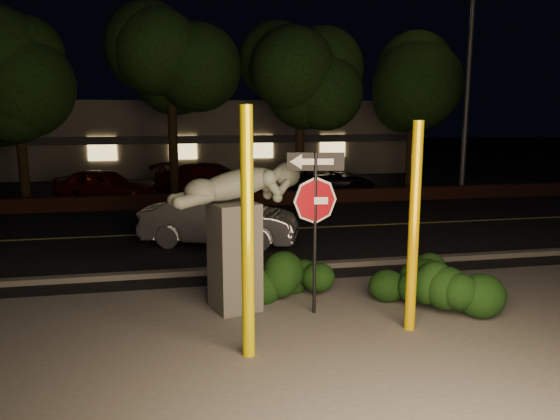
# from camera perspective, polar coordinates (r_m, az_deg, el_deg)

# --- Properties ---
(ground) EXTENTS (90.00, 90.00, 0.00)m
(ground) POSITION_cam_1_polar(r_m,az_deg,el_deg) (19.17, -3.35, -0.19)
(ground) COLOR black
(ground) RESTS_ON ground
(patio) EXTENTS (14.00, 6.00, 0.02)m
(patio) POSITION_cam_1_polar(r_m,az_deg,el_deg) (8.81, 6.66, -13.27)
(patio) COLOR #4C4944
(patio) RESTS_ON ground
(road) EXTENTS (80.00, 8.00, 0.01)m
(road) POSITION_cam_1_polar(r_m,az_deg,el_deg) (16.26, -1.91, -2.10)
(road) COLOR black
(road) RESTS_ON ground
(lane_marking) EXTENTS (80.00, 0.12, 0.00)m
(lane_marking) POSITION_cam_1_polar(r_m,az_deg,el_deg) (16.26, -1.91, -2.06)
(lane_marking) COLOR #BBAF4A
(lane_marking) RESTS_ON road
(curb) EXTENTS (80.00, 0.25, 0.12)m
(curb) POSITION_cam_1_polar(r_m,az_deg,el_deg) (12.34, 1.15, -5.94)
(curb) COLOR #4C4944
(curb) RESTS_ON ground
(brick_wall) EXTENTS (40.00, 0.35, 0.50)m
(brick_wall) POSITION_cam_1_polar(r_m,az_deg,el_deg) (20.39, -3.85, 1.16)
(brick_wall) COLOR #442216
(brick_wall) RESTS_ON ground
(parking_lot) EXTENTS (40.00, 12.00, 0.01)m
(parking_lot) POSITION_cam_1_polar(r_m,az_deg,el_deg) (26.03, -5.44, 2.63)
(parking_lot) COLOR black
(parking_lot) RESTS_ON ground
(building) EXTENTS (22.00, 10.20, 4.00)m
(building) POSITION_cam_1_polar(r_m,az_deg,el_deg) (33.78, -6.86, 7.80)
(building) COLOR #6B6556
(building) RESTS_ON ground
(tree_far_a) EXTENTS (4.60, 4.60, 7.43)m
(tree_far_a) POSITION_cam_1_polar(r_m,az_deg,el_deg) (22.42, -26.04, 14.05)
(tree_far_a) COLOR black
(tree_far_a) RESTS_ON ground
(tree_far_b) EXTENTS (5.20, 5.20, 8.41)m
(tree_far_b) POSITION_cam_1_polar(r_m,az_deg,el_deg) (22.01, -11.47, 16.83)
(tree_far_b) COLOR black
(tree_far_b) RESTS_ON ground
(tree_far_c) EXTENTS (4.80, 4.80, 7.84)m
(tree_far_c) POSITION_cam_1_polar(r_m,az_deg,el_deg) (22.14, 2.14, 15.96)
(tree_far_c) COLOR black
(tree_far_c) RESTS_ON ground
(tree_far_d) EXTENTS (4.40, 4.40, 7.42)m
(tree_far_d) POSITION_cam_1_polar(r_m,az_deg,el_deg) (24.21, 13.85, 14.63)
(tree_far_d) COLOR black
(tree_far_d) RESTS_ON ground
(yellow_pole_left) EXTENTS (0.18, 0.18, 3.62)m
(yellow_pole_left) POSITION_cam_1_polar(r_m,az_deg,el_deg) (7.65, -3.42, -2.69)
(yellow_pole_left) COLOR #E8D300
(yellow_pole_left) RESTS_ON ground
(yellow_pole_right) EXTENTS (0.17, 0.17, 3.39)m
(yellow_pole_right) POSITION_cam_1_polar(r_m,az_deg,el_deg) (8.86, 13.80, -1.91)
(yellow_pole_right) COLOR #EAB900
(yellow_pole_right) RESTS_ON ground
(signpost) EXTENTS (0.95, 0.20, 2.84)m
(signpost) POSITION_cam_1_polar(r_m,az_deg,el_deg) (9.27, 3.70, 0.95)
(signpost) COLOR black
(signpost) RESTS_ON ground
(sculpture) EXTENTS (2.42, 1.29, 2.61)m
(sculpture) POSITION_cam_1_polar(r_m,az_deg,el_deg) (9.59, -4.58, -1.23)
(sculpture) COLOR #4C4944
(sculpture) RESTS_ON ground
(hedge_center) EXTENTS (1.98, 1.49, 0.93)m
(hedge_center) POSITION_cam_1_polar(r_m,az_deg,el_deg) (10.54, 0.75, -6.52)
(hedge_center) COLOR black
(hedge_center) RESTS_ON ground
(hedge_right) EXTENTS (1.84, 1.08, 1.16)m
(hedge_right) POSITION_cam_1_polar(r_m,az_deg,el_deg) (10.31, 12.81, -6.51)
(hedge_right) COLOR black
(hedge_right) RESTS_ON ground
(hedge_far_right) EXTENTS (1.49, 1.01, 0.98)m
(hedge_far_right) POSITION_cam_1_polar(r_m,az_deg,el_deg) (9.95, 17.50, -7.92)
(hedge_far_right) COLOR black
(hedge_far_right) RESTS_ON ground
(streetlight) EXTENTS (1.49, 0.69, 10.21)m
(streetlight) POSITION_cam_1_polar(r_m,az_deg,el_deg) (23.69, 18.89, 16.08)
(streetlight) COLOR #49494E
(streetlight) RESTS_ON ground
(silver_sedan) EXTENTS (4.33, 2.64, 1.35)m
(silver_sedan) POSITION_cam_1_polar(r_m,az_deg,el_deg) (14.53, -6.33, -0.98)
(silver_sedan) COLOR #BCBBC0
(silver_sedan) RESTS_ON ground
(parked_car_red) EXTENTS (4.16, 3.21, 1.32)m
(parked_car_red) POSITION_cam_1_polar(r_m,az_deg,el_deg) (21.96, -17.94, 2.43)
(parked_car_red) COLOR maroon
(parked_car_red) RESTS_ON ground
(parked_car_darkred) EXTENTS (5.12, 3.44, 1.38)m
(parked_car_darkred) POSITION_cam_1_polar(r_m,az_deg,el_deg) (22.45, -7.08, 3.10)
(parked_car_darkred) COLOR #460E0A
(parked_car_darkred) RESTS_ON ground
(parked_car_dark) EXTENTS (4.66, 2.43, 1.25)m
(parked_car_dark) POSITION_cam_1_polar(r_m,az_deg,el_deg) (22.84, 4.24, 3.12)
(parked_car_dark) COLOR black
(parked_car_dark) RESTS_ON ground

